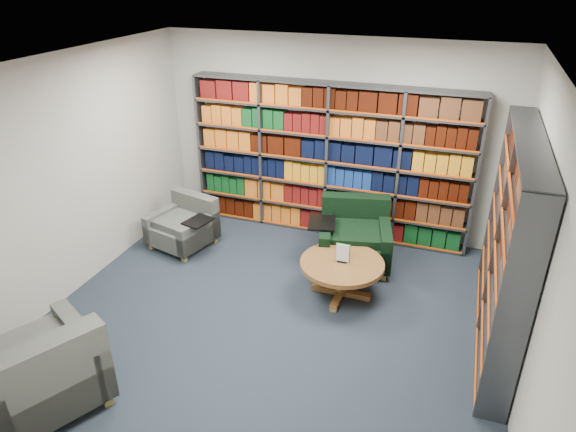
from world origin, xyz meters
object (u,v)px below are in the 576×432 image
(chair_green_right, at_px, (354,237))
(chair_teal_front, at_px, (40,377))
(chair_teal_left, at_px, (186,226))
(coffee_table, at_px, (342,269))

(chair_green_right, xyz_separation_m, chair_teal_front, (-2.04, -3.49, 0.04))
(chair_teal_left, xyz_separation_m, chair_green_right, (2.36, 0.36, 0.05))
(chair_teal_front, relative_size, coffee_table, 1.37)
(chair_teal_left, xyz_separation_m, coffee_table, (2.40, -0.52, 0.09))
(coffee_table, bearing_deg, chair_green_right, 93.03)
(chair_teal_left, height_order, chair_green_right, chair_green_right)
(coffee_table, bearing_deg, chair_teal_front, -128.61)
(chair_teal_front, xyz_separation_m, coffee_table, (2.08, 2.61, 0.00))
(chair_green_right, height_order, chair_teal_front, chair_teal_front)
(chair_green_right, bearing_deg, coffee_table, -86.97)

